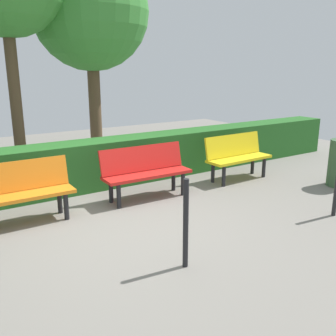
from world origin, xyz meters
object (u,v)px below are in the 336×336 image
bench_yellow (237,155)px  bench_red (146,170)px  bench_orange (21,190)px  tree_near (90,12)px

bench_yellow → bench_red: size_ratio=0.92×
bench_red → bench_orange: bench_orange is taller
bench_yellow → bench_red: same height
bench_orange → tree_near: bearing=-128.9°
tree_near → bench_yellow: bearing=120.5°
bench_yellow → tree_near: size_ratio=0.31×
tree_near → bench_orange: bearing=51.0°
bench_red → bench_orange: (1.96, -0.02, -0.00)m
bench_yellow → bench_red: bearing=-1.8°
bench_red → bench_orange: 1.96m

